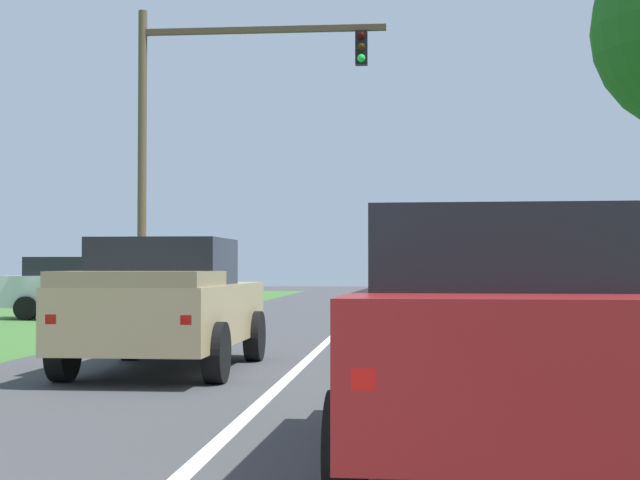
{
  "coord_description": "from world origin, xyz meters",
  "views": [
    {
      "loc": [
        1.63,
        -2.21,
        1.51
      ],
      "look_at": [
        -0.21,
        18.07,
        2.08
      ],
      "focal_mm": 54.54,
      "sensor_mm": 36.0,
      "label": 1
    }
  ],
  "objects_px": {
    "red_suv_near": "(495,329)",
    "pickup_truck_lead": "(166,304)",
    "traffic_light": "(200,119)",
    "crossing_suv_far": "(82,286)"
  },
  "relations": [
    {
      "from": "red_suv_near",
      "to": "pickup_truck_lead",
      "type": "relative_size",
      "value": 0.99
    },
    {
      "from": "traffic_light",
      "to": "crossing_suv_far",
      "type": "xyz_separation_m",
      "value": [
        -3.85,
        1.76,
        -4.56
      ]
    },
    {
      "from": "pickup_truck_lead",
      "to": "traffic_light",
      "type": "xyz_separation_m",
      "value": [
        -2.09,
        11.88,
        4.52
      ]
    },
    {
      "from": "red_suv_near",
      "to": "crossing_suv_far",
      "type": "xyz_separation_m",
      "value": [
        -10.11,
        19.75,
        -0.08
      ]
    },
    {
      "from": "pickup_truck_lead",
      "to": "traffic_light",
      "type": "height_order",
      "value": "traffic_light"
    },
    {
      "from": "pickup_truck_lead",
      "to": "crossing_suv_far",
      "type": "distance_m",
      "value": 14.88
    },
    {
      "from": "red_suv_near",
      "to": "crossing_suv_far",
      "type": "relative_size",
      "value": 1.11
    },
    {
      "from": "traffic_light",
      "to": "crossing_suv_far",
      "type": "relative_size",
      "value": 1.93
    },
    {
      "from": "red_suv_near",
      "to": "crossing_suv_far",
      "type": "distance_m",
      "value": 22.18
    },
    {
      "from": "pickup_truck_lead",
      "to": "crossing_suv_far",
      "type": "relative_size",
      "value": 1.12
    }
  ]
}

